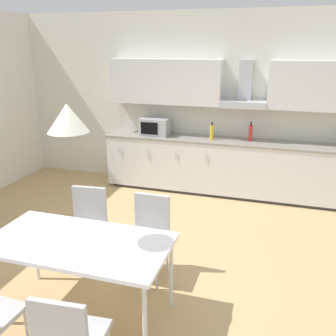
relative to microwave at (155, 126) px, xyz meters
The scene contains 13 objects.
ground_plane 2.85m from the microwave, 75.67° to the right, with size 9.35×8.60×0.02m, color tan.
wall_back 0.84m from the microwave, 27.65° to the left, with size 7.48×0.10×2.85m, color silver.
kitchen_counter 1.53m from the microwave, ahead, with size 4.38×0.61×0.90m.
backsplash_tile 1.45m from the microwave, 11.26° to the left, with size 4.36×0.02×0.48m, color silver.
upper_wall_cabinets 1.59m from the microwave, ahead, with size 4.36×0.40×0.71m.
microwave is the anchor object (origin of this frame).
bottle_yellow 0.97m from the microwave, ahead, with size 0.06×0.06×0.28m.
bottle_red 1.56m from the microwave, ahead, with size 0.06×0.06×0.30m.
dining_table 3.37m from the microwave, 82.33° to the right, with size 1.57×0.81×0.75m.
chair_far_left 2.59m from the microwave, 88.06° to the right, with size 0.44×0.44×0.87m.
chair_far_right 2.71m from the microwave, 72.45° to the right, with size 0.40×0.40×0.87m.
chair_near_right 4.21m from the microwave, 78.87° to the right, with size 0.43×0.43×0.87m.
pendant_lamp 3.43m from the microwave, 82.33° to the right, with size 0.32×0.32×0.22m, color silver.
Camera 1 is at (1.35, -3.22, 2.33)m, focal length 40.00 mm.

